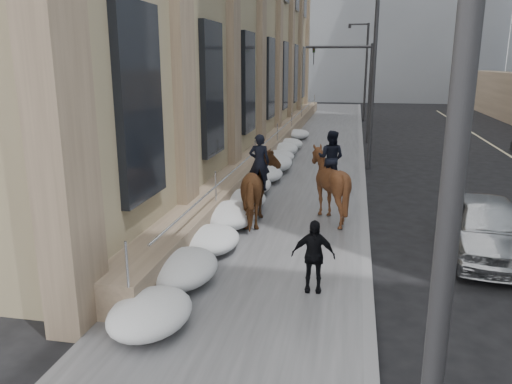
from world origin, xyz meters
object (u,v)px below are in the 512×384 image
(mounted_horse_left, at_px, (261,187))
(car_silver, at_px, (487,227))
(mounted_horse_right, at_px, (329,181))
(pedestrian, at_px, (313,256))

(mounted_horse_left, xyz_separation_m, car_silver, (6.20, -1.22, -0.46))
(mounted_horse_left, relative_size, mounted_horse_right, 0.98)
(pedestrian, bearing_deg, car_silver, 32.81)
(mounted_horse_right, relative_size, car_silver, 0.60)
(mounted_horse_left, xyz_separation_m, mounted_horse_right, (1.99, 0.88, 0.08))
(car_silver, bearing_deg, pedestrian, -137.11)
(mounted_horse_right, distance_m, car_silver, 4.73)
(mounted_horse_right, xyz_separation_m, car_silver, (4.21, -2.10, -0.54))
(car_silver, bearing_deg, mounted_horse_right, 159.37)
(mounted_horse_left, bearing_deg, car_silver, 161.93)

